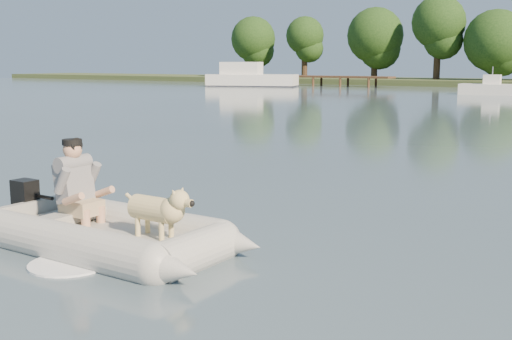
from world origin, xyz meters
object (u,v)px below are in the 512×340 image
Objects in this scene: dock at (309,81)px; motorboat at (495,81)px; dinghy at (111,201)px; dog at (154,213)px; cabin_cruiser at (252,74)px; man at (75,180)px.

dock is 3.51× the size of motorboat.
dog is (0.69, 0.05, -0.08)m from dinghy.
dinghy is at bearing -175.43° from dog.
dog is (26.61, -52.60, 0.03)m from dock.
cabin_cruiser is (-30.13, 47.43, 0.65)m from dog.
dock is 1.95× the size of cabin_cruiser.
man is 0.22× the size of motorboat.
motorboat is (20.42, -8.64, 0.47)m from dock.
cabin_cruiser is at bearing 123.02° from dog.
cabin_cruiser is at bearing 122.40° from dinghy.
man reaches higher than dock.
motorboat is at bearing 98.61° from dog.
man is (25.17, -52.59, 0.31)m from dock.
motorboat reaches higher than man.
dinghy reaches higher than dog.
dinghy is 0.51× the size of cabin_cruiser.
cabin_cruiser is 1.79× the size of motorboat.
dock is 6.29m from cabin_cruiser.
man is at bearing -64.42° from dock.
dock is 58.30m from man.
cabin_cruiser reaches higher than dinghy.
cabin_cruiser reaches higher than dog.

